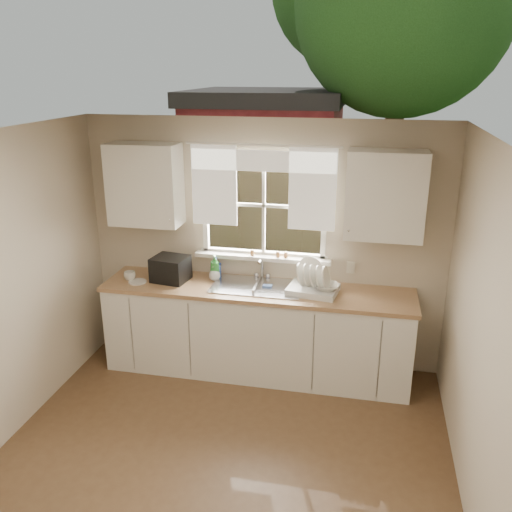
% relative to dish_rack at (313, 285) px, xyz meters
% --- Properties ---
extents(ground, '(4.00, 4.00, 0.00)m').
position_rel_dish_rack_xyz_m(ground, '(-0.54, -1.69, -0.99)').
color(ground, brown).
rests_on(ground, ground).
extents(room_walls, '(3.62, 4.02, 2.50)m').
position_rel_dish_rack_xyz_m(room_walls, '(-0.54, -1.75, 0.25)').
color(room_walls, beige).
rests_on(room_walls, ground).
extents(ceiling, '(3.60, 4.00, 0.02)m').
position_rel_dish_rack_xyz_m(ceiling, '(-0.54, -1.69, 1.51)').
color(ceiling, silver).
rests_on(ceiling, room_walls).
extents(window, '(1.38, 0.16, 1.06)m').
position_rel_dish_rack_xyz_m(window, '(-0.54, 0.31, 0.50)').
color(window, white).
rests_on(window, room_walls).
extents(curtains, '(1.50, 0.03, 0.81)m').
position_rel_dish_rack_xyz_m(curtains, '(-0.54, 0.26, 0.95)').
color(curtains, white).
rests_on(curtains, room_walls).
extents(base_cabinets, '(3.00, 0.62, 0.87)m').
position_rel_dish_rack_xyz_m(base_cabinets, '(-0.54, -0.01, -0.55)').
color(base_cabinets, white).
rests_on(base_cabinets, ground).
extents(countertop, '(3.04, 0.65, 0.04)m').
position_rel_dish_rack_xyz_m(countertop, '(-0.54, -0.01, -0.10)').
color(countertop, '#A77D53').
rests_on(countertop, base_cabinets).
extents(upper_cabinet_left, '(0.70, 0.33, 0.80)m').
position_rel_dish_rack_xyz_m(upper_cabinet_left, '(-1.69, 0.14, 0.86)').
color(upper_cabinet_left, white).
rests_on(upper_cabinet_left, room_walls).
extents(upper_cabinet_right, '(0.70, 0.33, 0.80)m').
position_rel_dish_rack_xyz_m(upper_cabinet_right, '(0.61, 0.14, 0.86)').
color(upper_cabinet_right, white).
rests_on(upper_cabinet_right, room_walls).
extents(wall_outlet, '(0.08, 0.01, 0.12)m').
position_rel_dish_rack_xyz_m(wall_outlet, '(0.34, 0.30, 0.09)').
color(wall_outlet, beige).
rests_on(wall_outlet, room_walls).
extents(sill_jars, '(0.38, 0.04, 0.06)m').
position_rel_dish_rack_xyz_m(sill_jars, '(-0.44, 0.25, 0.19)').
color(sill_jars, brown).
rests_on(sill_jars, window).
extents(backyard, '(20.00, 10.00, 6.13)m').
position_rel_dish_rack_xyz_m(backyard, '(0.03, 6.73, 2.48)').
color(backyard, '#335421').
rests_on(backyard, ground).
extents(sink, '(0.88, 0.52, 0.40)m').
position_rel_dish_rack_xyz_m(sink, '(-0.54, 0.02, -0.15)').
color(sink, '#B7B7BC').
rests_on(sink, countertop).
extents(dish_rack, '(0.51, 0.41, 0.31)m').
position_rel_dish_rack_xyz_m(dish_rack, '(0.00, 0.00, 0.00)').
color(dish_rack, silver).
rests_on(dish_rack, countertop).
extents(bowl, '(0.24, 0.24, 0.05)m').
position_rel_dish_rack_xyz_m(bowl, '(0.13, -0.05, 0.01)').
color(bowl, silver).
rests_on(bowl, dish_rack).
extents(soap_bottle_a, '(0.13, 0.13, 0.25)m').
position_rel_dish_rack_xyz_m(soap_bottle_a, '(-1.00, 0.14, 0.05)').
color(soap_bottle_a, '#297F30').
rests_on(soap_bottle_a, countertop).
extents(soap_bottle_b, '(0.11, 0.11, 0.21)m').
position_rel_dish_rack_xyz_m(soap_bottle_b, '(-1.00, 0.18, 0.03)').
color(soap_bottle_b, blue).
rests_on(soap_bottle_b, countertop).
extents(soap_bottle_c, '(0.14, 0.14, 0.15)m').
position_rel_dish_rack_xyz_m(soap_bottle_c, '(-1.00, 0.12, -0.00)').
color(soap_bottle_c, beige).
rests_on(soap_bottle_c, countertop).
extents(saucer, '(0.18, 0.18, 0.01)m').
position_rel_dish_rack_xyz_m(saucer, '(-1.74, -0.11, -0.07)').
color(saucer, silver).
rests_on(saucer, countertop).
extents(cup, '(0.13, 0.13, 0.09)m').
position_rel_dish_rack_xyz_m(cup, '(-1.83, -0.07, -0.03)').
color(cup, silver).
rests_on(cup, countertop).
extents(black_appliance, '(0.37, 0.34, 0.25)m').
position_rel_dish_rack_xyz_m(black_appliance, '(-1.43, 0.02, 0.05)').
color(black_appliance, black).
rests_on(black_appliance, countertop).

